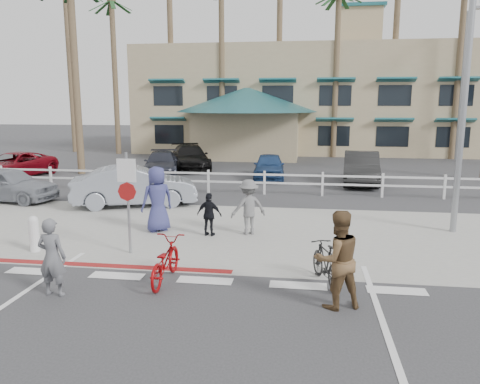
# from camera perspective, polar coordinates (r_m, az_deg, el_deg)

# --- Properties ---
(ground) EXTENTS (140.00, 140.00, 0.00)m
(ground) POSITION_cam_1_polar(r_m,az_deg,el_deg) (9.77, -5.04, -12.05)
(ground) COLOR #333335
(bike_path) EXTENTS (12.00, 16.00, 0.01)m
(bike_path) POSITION_cam_1_polar(r_m,az_deg,el_deg) (8.03, -8.41, -17.45)
(bike_path) COLOR #333335
(bike_path) RESTS_ON ground
(sidewalk_plaza) EXTENTS (22.00, 7.00, 0.01)m
(sidewalk_plaza) POSITION_cam_1_polar(r_m,az_deg,el_deg) (13.95, -0.86, -4.94)
(sidewalk_plaza) COLOR gray
(sidewalk_plaza) RESTS_ON ground
(cross_street) EXTENTS (40.00, 5.00, 0.01)m
(cross_street) POSITION_cam_1_polar(r_m,az_deg,el_deg) (17.80, 1.13, -1.49)
(cross_street) COLOR #333335
(cross_street) RESTS_ON ground
(parking_lot) EXTENTS (50.00, 16.00, 0.01)m
(parking_lot) POSITION_cam_1_polar(r_m,az_deg,el_deg) (27.11, 3.57, 2.75)
(parking_lot) COLOR #333335
(parking_lot) RESTS_ON ground
(curb_red) EXTENTS (7.00, 0.25, 0.02)m
(curb_red) POSITION_cam_1_polar(r_m,az_deg,el_deg) (11.81, -18.16, -8.42)
(curb_red) COLOR maroon
(curb_red) RESTS_ON ground
(rail_fence) EXTENTS (29.40, 0.16, 1.00)m
(rail_fence) POSITION_cam_1_polar(r_m,az_deg,el_deg) (19.61, 3.30, 1.12)
(rail_fence) COLOR silver
(rail_fence) RESTS_ON ground
(building) EXTENTS (28.00, 16.00, 11.30)m
(building) POSITION_cam_1_polar(r_m,az_deg,el_deg) (39.81, 8.14, 13.37)
(building) COLOR tan
(building) RESTS_ON ground
(sign_post) EXTENTS (0.50, 0.10, 2.90)m
(sign_post) POSITION_cam_1_polar(r_m,az_deg,el_deg) (12.04, -13.49, -0.71)
(sign_post) COLOR gray
(sign_post) RESTS_ON ground
(bollard_0) EXTENTS (0.26, 0.26, 0.95)m
(bollard_0) POSITION_cam_1_polar(r_m,az_deg,el_deg) (13.20, -23.81, -4.68)
(bollard_0) COLOR silver
(bollard_0) RESTS_ON ground
(streetlight_0) EXTENTS (0.60, 2.00, 9.00)m
(streetlight_0) POSITION_cam_1_polar(r_m,az_deg,el_deg) (14.95, 25.86, 12.47)
(streetlight_0) COLOR gray
(streetlight_0) RESTS_ON ground
(streetlight_1) EXTENTS (0.60, 2.00, 9.50)m
(streetlight_1) POSITION_cam_1_polar(r_m,az_deg,el_deg) (34.25, 25.41, 11.38)
(streetlight_1) COLOR gray
(streetlight_1) RESTS_ON ground
(palm_0) EXTENTS (4.00, 4.00, 15.00)m
(palm_0) POSITION_cam_1_polar(r_m,az_deg,el_deg) (39.37, -20.11, 15.57)
(palm_0) COLOR #153619
(palm_0) RESTS_ON ground
(palm_1) EXTENTS (4.00, 4.00, 13.00)m
(palm_1) POSITION_cam_1_polar(r_m,az_deg,el_deg) (36.69, -15.05, 14.67)
(palm_1) COLOR #153619
(palm_1) RESTS_ON ground
(palm_2) EXTENTS (4.00, 4.00, 16.00)m
(palm_2) POSITION_cam_1_polar(r_m,az_deg,el_deg) (36.44, -8.45, 17.32)
(palm_2) COLOR #153619
(palm_2) RESTS_ON ground
(palm_3) EXTENTS (4.00, 4.00, 14.00)m
(palm_3) POSITION_cam_1_polar(r_m,az_deg,el_deg) (34.46, -2.24, 16.13)
(palm_3) COLOR #153619
(palm_3) RESTS_ON ground
(palm_4) EXTENTS (4.00, 4.00, 15.00)m
(palm_4) POSITION_cam_1_polar(r_m,az_deg,el_deg) (35.03, 4.80, 16.84)
(palm_4) COLOR #153619
(palm_4) RESTS_ON ground
(palm_5) EXTENTS (4.00, 4.00, 13.00)m
(palm_5) POSITION_cam_1_polar(r_m,az_deg,el_deg) (33.93, 11.67, 15.16)
(palm_5) COLOR #153619
(palm_5) RESTS_ON ground
(palm_6) EXTENTS (4.00, 4.00, 17.00)m
(palm_6) POSITION_cam_1_polar(r_m,az_deg,el_deg) (35.58, 18.47, 17.87)
(palm_6) COLOR #153619
(palm_6) RESTS_ON ground
(palm_7) EXTENTS (4.00, 4.00, 14.00)m
(palm_7) POSITION_cam_1_polar(r_m,az_deg,el_deg) (35.34, 25.23, 15.02)
(palm_7) COLOR #153619
(palm_7) RESTS_ON ground
(palm_10) EXTENTS (4.00, 4.00, 12.00)m
(palm_10) POSITION_cam_1_polar(r_m,az_deg,el_deg) (26.76, -19.52, 14.94)
(palm_10) COLOR #153619
(palm_10) RESTS_ON ground
(bike_red) EXTENTS (0.64, 1.79, 0.94)m
(bike_red) POSITION_cam_1_polar(r_m,az_deg,el_deg) (10.23, -9.16, -8.28)
(bike_red) COLOR #890508
(bike_red) RESTS_ON ground
(rider_red) EXTENTS (0.59, 0.40, 1.59)m
(rider_red) POSITION_cam_1_polar(r_m,az_deg,el_deg) (10.02, -21.95, -7.39)
(rider_red) COLOR slate
(rider_red) RESTS_ON ground
(bike_black) EXTENTS (0.89, 1.58, 0.92)m
(bike_black) POSITION_cam_1_polar(r_m,az_deg,el_deg) (10.16, 10.38, -8.53)
(bike_black) COLOR black
(bike_black) RESTS_ON ground
(rider_black) EXTENTS (1.11, 0.99, 1.87)m
(rider_black) POSITION_cam_1_polar(r_m,az_deg,el_deg) (8.93, 11.79, -8.06)
(rider_black) COLOR brown
(rider_black) RESTS_ON ground
(pedestrian_a) EXTENTS (1.21, 1.00, 1.62)m
(pedestrian_a) POSITION_cam_1_polar(r_m,az_deg,el_deg) (13.59, 1.04, -1.86)
(pedestrian_a) COLOR slate
(pedestrian_a) RESTS_ON ground
(pedestrian_child) EXTENTS (0.79, 0.44, 1.27)m
(pedestrian_child) POSITION_cam_1_polar(r_m,az_deg,el_deg) (13.47, -3.76, -2.77)
(pedestrian_child) COLOR black
(pedestrian_child) RESTS_ON ground
(pedestrian_b) EXTENTS (1.14, 1.09, 1.96)m
(pedestrian_b) POSITION_cam_1_polar(r_m,az_deg,el_deg) (14.09, -10.05, -0.87)
(pedestrian_b) COLOR navy
(pedestrian_b) RESTS_ON ground
(car_white_sedan) EXTENTS (4.81, 2.99, 1.50)m
(car_white_sedan) POSITION_cam_1_polar(r_m,az_deg,el_deg) (17.83, -12.71, 0.71)
(car_white_sedan) COLOR gray
(car_white_sedan) RESTS_ON ground
(car_red_compact) EXTENTS (4.11, 2.05, 1.34)m
(car_red_compact) POSITION_cam_1_polar(r_m,az_deg,el_deg) (20.37, -26.47, 0.85)
(car_red_compact) COLOR gray
(car_red_compact) RESTS_ON ground
(lot_car_0) EXTENTS (2.96, 4.96, 1.29)m
(lot_car_0) POSITION_cam_1_polar(r_m,az_deg,el_deg) (26.71, -25.86, 2.95)
(lot_car_0) COLOR maroon
(lot_car_0) RESTS_ON ground
(lot_car_1) EXTENTS (2.67, 4.55, 1.24)m
(lot_car_1) POSITION_cam_1_polar(r_m,az_deg,el_deg) (25.24, -9.55, 3.43)
(lot_car_1) COLOR #20222D
(lot_car_1) RESTS_ON ground
(lot_car_2) EXTENTS (1.73, 3.82, 1.27)m
(lot_car_2) POSITION_cam_1_polar(r_m,az_deg,el_deg) (23.79, 3.56, 3.16)
(lot_car_2) COLOR navy
(lot_car_2) RESTS_ON ground
(lot_car_3) EXTENTS (1.99, 4.70, 1.51)m
(lot_car_3) POSITION_cam_1_polar(r_m,az_deg,el_deg) (22.98, 14.56, 2.86)
(lot_car_3) COLOR black
(lot_car_3) RESTS_ON ground
(lot_car_4) EXTENTS (3.58, 5.15, 1.38)m
(lot_car_4) POSITION_cam_1_polar(r_m,az_deg,el_deg) (27.31, -6.12, 4.22)
(lot_car_4) COLOR black
(lot_car_4) RESTS_ON ground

